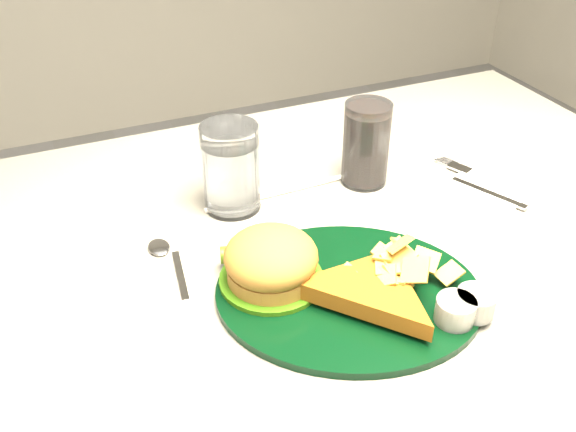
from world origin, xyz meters
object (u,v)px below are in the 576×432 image
dinner_plate (350,273)px  water_glass (231,168)px  fork_napkin (484,190)px  cola_glass (366,144)px  table (309,429)px

dinner_plate → water_glass: size_ratio=2.48×
dinner_plate → fork_napkin: size_ratio=2.02×
cola_glass → fork_napkin: 0.18m
table → dinner_plate: 0.42m
cola_glass → dinner_plate: bearing=-122.8°
dinner_plate → fork_napkin: dinner_plate is taller
dinner_plate → water_glass: water_glass is taller
dinner_plate → cola_glass: 0.26m
cola_glass → fork_napkin: (0.14, -0.10, -0.06)m
water_glass → cola_glass: 0.20m
dinner_plate → fork_napkin: bearing=47.8°
table → water_glass: size_ratio=9.67×
dinner_plate → cola_glass: bearing=82.1°
water_glass → dinner_plate: bearing=-75.7°
table → dinner_plate: bearing=-94.2°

